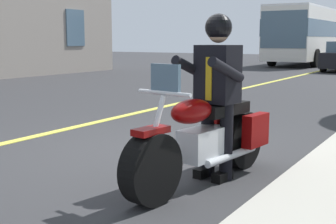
{
  "coord_description": "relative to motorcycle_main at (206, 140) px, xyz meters",
  "views": [
    {
      "loc": [
        4.79,
        3.34,
        1.47
      ],
      "look_at": [
        1.01,
        0.95,
        0.75
      ],
      "focal_mm": 47.95,
      "sensor_mm": 36.0,
      "label": 1
    }
  ],
  "objects": [
    {
      "name": "rider_main",
      "position": [
        -0.19,
        0.02,
        0.58
      ],
      "size": [
        0.67,
        0.61,
        1.74
      ],
      "color": "black",
      "rests_on": "ground_plane"
    },
    {
      "name": "bus_near",
      "position": [
        -24.25,
        -5.36,
        1.42
      ],
      "size": [
        11.05,
        2.7,
        3.3
      ],
      "color": "white",
      "rests_on": "ground_plane"
    },
    {
      "name": "ground_plane",
      "position": [
        -0.76,
        -1.25,
        -0.45
      ],
      "size": [
        80.0,
        80.0,
        0.0
      ],
      "primitive_type": "plane",
      "color": "#333335"
    },
    {
      "name": "motorcycle_main",
      "position": [
        0.0,
        0.0,
        0.0
      ],
      "size": [
        2.22,
        0.77,
        1.26
      ],
      "color": "black",
      "rests_on": "ground_plane"
    },
    {
      "name": "lane_center_stripe",
      "position": [
        -0.76,
        -3.25,
        -0.45
      ],
      "size": [
        60.0,
        0.16,
        0.01
      ],
      "primitive_type": "cube",
      "color": "#E5DB4C",
      "rests_on": "ground_plane"
    }
  ]
}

